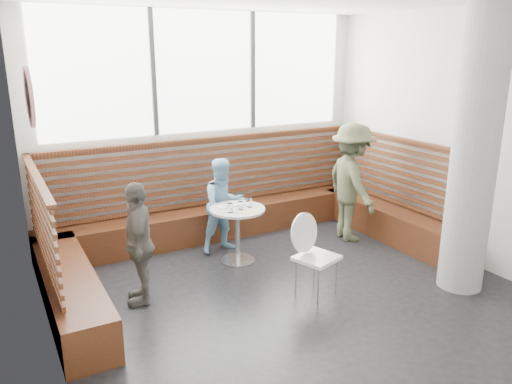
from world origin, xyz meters
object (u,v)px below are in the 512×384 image
cafe_table (238,224)px  child_left (139,243)px  child_back (224,206)px  cafe_chair (313,248)px  adult_man (352,182)px  concrete_column (475,152)px

cafe_table → child_left: 1.48m
child_left → child_back: bearing=138.2°
child_left → cafe_chair: bearing=83.4°
adult_man → child_left: adult_man is taller
cafe_table → child_back: size_ratio=0.56×
child_back → cafe_table: bearing=-92.5°
child_back → adult_man: bearing=-16.1°
concrete_column → child_left: bearing=156.8°
concrete_column → child_left: (-3.37, 1.44, -0.92)m
adult_man → child_back: size_ratio=1.31×
concrete_column → cafe_table: bearing=136.4°
concrete_column → cafe_chair: concrete_column is taller
child_back → child_left: bearing=-150.6°
cafe_table → child_left: child_left is taller
concrete_column → cafe_table: 2.93m
concrete_column → child_left: concrete_column is taller
adult_man → cafe_table: bearing=100.0°
concrete_column → cafe_table: concrete_column is taller
cafe_table → adult_man: 1.84m
cafe_chair → cafe_table: bearing=87.5°
adult_man → cafe_chair: bearing=139.4°
concrete_column → child_back: size_ratio=2.47×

